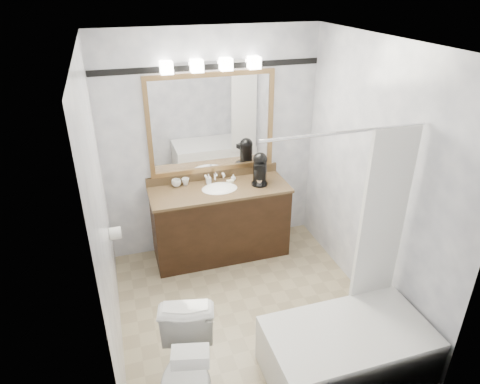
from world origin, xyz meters
name	(u,v)px	position (x,y,z in m)	size (l,w,h in m)	color
room	(249,197)	(0.00, 0.00, 1.25)	(2.42, 2.62, 2.52)	tan
vanity	(220,220)	(0.00, 1.02, 0.44)	(1.53, 0.58, 0.97)	black
mirror	(212,124)	(0.00, 1.28, 1.50)	(1.40, 0.04, 1.10)	#9B7446
vanity_light_bar	(211,65)	(0.00, 1.23, 2.13)	(1.02, 0.14, 0.12)	silver
accent_stripe	(210,67)	(0.00, 1.29, 2.10)	(2.40, 0.01, 0.06)	black
bathtub	(348,343)	(0.55, -0.90, 0.28)	(1.30, 0.75, 1.96)	white
tp_roll	(115,233)	(-1.14, 0.66, 0.70)	(0.12, 0.12, 0.11)	white
toilet	(187,374)	(-0.76, -0.89, 0.37)	(0.42, 0.73, 0.75)	white
tissue_box	(190,357)	(-0.76, -1.12, 0.80)	(0.24, 0.13, 0.10)	white
coffee_maker	(260,168)	(0.47, 1.03, 1.03)	(0.19, 0.23, 0.35)	black
cup_left	(176,183)	(-0.44, 1.21, 0.89)	(0.10, 0.10, 0.08)	white
cup_right	(185,182)	(-0.34, 1.22, 0.89)	(0.08, 0.08, 0.08)	white
soap_bottle_a	(209,179)	(-0.08, 1.17, 0.90)	(0.05, 0.05, 0.11)	white
soap_bottle_b	(233,177)	(0.20, 1.17, 0.89)	(0.06, 0.06, 0.07)	white
soap_bar	(230,181)	(0.16, 1.13, 0.86)	(0.07, 0.05, 0.02)	beige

